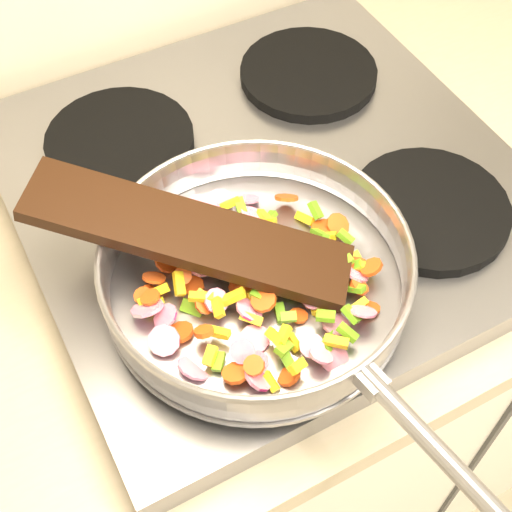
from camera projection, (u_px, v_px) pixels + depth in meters
name	position (u px, v px, depth m)	size (l,w,h in m)	color
cooktop	(268.00, 189.00, 0.90)	(0.60, 0.60, 0.04)	#939399
grate_fl	(217.00, 304.00, 0.76)	(0.19, 0.19, 0.02)	black
grate_fr	(429.00, 209.00, 0.84)	(0.19, 0.19, 0.02)	black
grate_bl	(120.00, 141.00, 0.91)	(0.19, 0.19, 0.02)	black
grate_br	(308.00, 73.00, 0.99)	(0.19, 0.19, 0.02)	black
saute_pan	(257.00, 270.00, 0.74)	(0.37, 0.53, 0.06)	#9E9EA5
vegetable_heap	(250.00, 280.00, 0.75)	(0.27, 0.28, 0.05)	yellow
wooden_spatula	(189.00, 234.00, 0.74)	(0.34, 0.08, 0.02)	black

